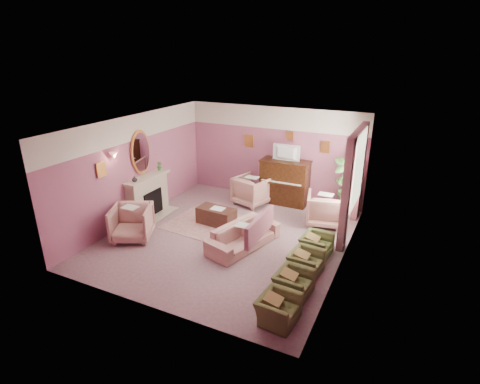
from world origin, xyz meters
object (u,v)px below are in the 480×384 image
at_px(sofa, 244,232).
at_px(floral_armchair_front, 132,221).
at_px(coffee_table, 216,216).
at_px(olive_chair_c, 306,259).
at_px(olive_chair_d, 316,242).
at_px(olive_chair_b, 294,280).
at_px(floral_armchair_right, 325,208).
at_px(olive_chair_a, 278,305).
at_px(television, 285,152).
at_px(side_table, 348,203).
at_px(piano, 285,183).
at_px(floral_armchair_left, 252,189).

distance_m(sofa, floral_armchair_front, 2.73).
bearing_deg(sofa, coffee_table, 146.13).
height_order(olive_chair_c, olive_chair_d, same).
distance_m(coffee_table, olive_chair_b, 3.46).
bearing_deg(olive_chair_d, sofa, -166.66).
relative_size(floral_armchair_right, floral_armchair_front, 1.00).
relative_size(floral_armchair_right, olive_chair_a, 1.31).
distance_m(television, olive_chair_b, 4.65).
bearing_deg(coffee_table, olive_chair_c, -23.55).
bearing_deg(television, side_table, 0.30).
xyz_separation_m(television, olive_chair_c, (1.67, -3.33, -1.29)).
distance_m(piano, olive_chair_d, 3.07).
relative_size(coffee_table, sofa, 0.52).
distance_m(piano, olive_chair_c, 3.78).
bearing_deg(coffee_table, piano, 62.54).
height_order(coffee_table, olive_chair_d, olive_chair_d).
distance_m(piano, floral_armchair_left, 0.99).
xyz_separation_m(floral_armchair_right, olive_chair_d, (0.22, -1.64, -0.16)).
bearing_deg(sofa, olive_chair_a, -51.92).
bearing_deg(television, sofa, -89.19).
bearing_deg(olive_chair_b, olive_chair_c, 90.00).
height_order(television, olive_chair_c, television).
xyz_separation_m(coffee_table, olive_chair_d, (2.79, -0.40, 0.09)).
distance_m(olive_chair_a, olive_chair_c, 1.64).
relative_size(olive_chair_a, side_table, 1.03).
bearing_deg(television, olive_chair_a, -71.46).
distance_m(sofa, olive_chair_d, 1.67).
bearing_deg(television, olive_chair_c, -63.41).
bearing_deg(coffee_table, television, 61.98).
bearing_deg(television, floral_armchair_front, -124.48).
bearing_deg(piano, sofa, -89.21).
relative_size(floral_armchair_left, olive_chair_d, 1.31).
relative_size(sofa, olive_chair_b, 2.65).
relative_size(olive_chair_d, side_table, 1.03).
xyz_separation_m(floral_armchair_right, side_table, (0.45, 0.88, -0.12)).
bearing_deg(sofa, olive_chair_c, -14.97).
xyz_separation_m(television, floral_armchair_right, (1.44, -0.87, -1.13)).
bearing_deg(piano, olive_chair_a, -71.63).
xyz_separation_m(olive_chair_a, side_table, (0.22, 4.98, 0.04)).
distance_m(coffee_table, floral_armchair_front, 2.17).
xyz_separation_m(television, sofa, (0.04, -2.89, -1.21)).
bearing_deg(olive_chair_d, olive_chair_a, -90.00).
relative_size(television, olive_chair_b, 1.11).
relative_size(coffee_table, floral_armchair_right, 1.06).
height_order(floral_armchair_front, olive_chair_c, floral_armchair_front).
bearing_deg(floral_armchair_right, olive_chair_c, -84.77).
distance_m(floral_armchair_right, floral_armchair_front, 4.91).
bearing_deg(side_table, television, -179.70).
height_order(piano, floral_armchair_right, piano).
bearing_deg(olive_chair_a, coffee_table, 134.33).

